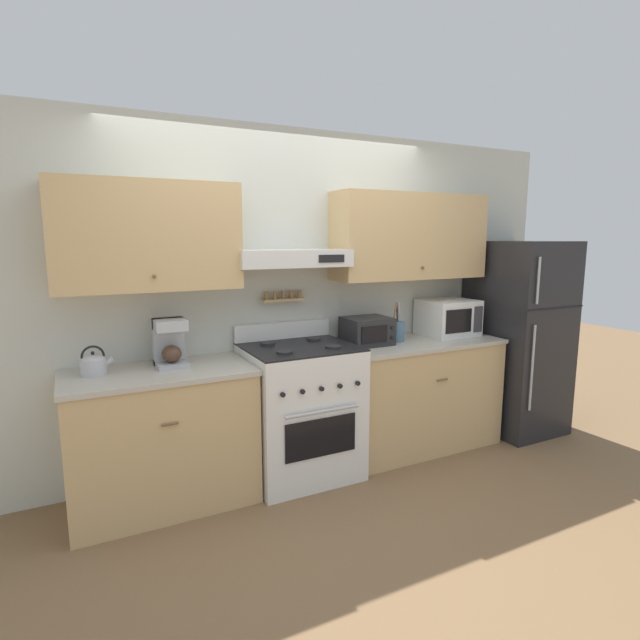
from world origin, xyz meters
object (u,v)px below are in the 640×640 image
stove_range (300,410)px  microwave (448,317)px  tea_kettle (94,364)px  refrigerator (517,337)px  utensil_crock (396,331)px  coffee_maker (170,342)px  toaster_oven (367,331)px

stove_range → microwave: 1.58m
tea_kettle → refrigerator: bearing=-2.4°
tea_kettle → utensil_crock: utensil_crock is taller
microwave → utensil_crock: 0.56m
tea_kettle → coffee_maker: bearing=3.6°
tea_kettle → stove_range: bearing=-4.2°
microwave → utensil_crock: bearing=-178.2°
utensil_crock → refrigerator: bearing=-6.8°
utensil_crock → toaster_oven: (-0.28, -0.00, 0.02)m
stove_range → toaster_oven: 0.82m
utensil_crock → stove_range: bearing=-173.8°
refrigerator → coffee_maker: size_ratio=5.46×
tea_kettle → utensil_crock: size_ratio=0.63×
refrigerator → microwave: refrigerator is taller
refrigerator → tea_kettle: refrigerator is taller
coffee_maker → microwave: bearing=-0.3°
microwave → toaster_oven: microwave is taller
utensil_crock → toaster_oven: size_ratio=0.88×
stove_range → coffee_maker: size_ratio=3.51×
tea_kettle → utensil_crock: (2.26, 0.00, 0.01)m
stove_range → coffee_maker: coffee_maker is taller
stove_range → microwave: size_ratio=2.46×
refrigerator → microwave: bearing=166.3°
coffee_maker → microwave: size_ratio=0.70×
coffee_maker → toaster_oven: 1.51m
stove_range → utensil_crock: size_ratio=3.50×
coffee_maker → tea_kettle: bearing=-176.4°
stove_range → utensil_crock: bearing=6.2°
refrigerator → utensil_crock: (-1.23, 0.15, 0.13)m
microwave → utensil_crock: utensil_crock is taller
tea_kettle → utensil_crock: bearing=0.0°
stove_range → tea_kettle: bearing=175.8°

